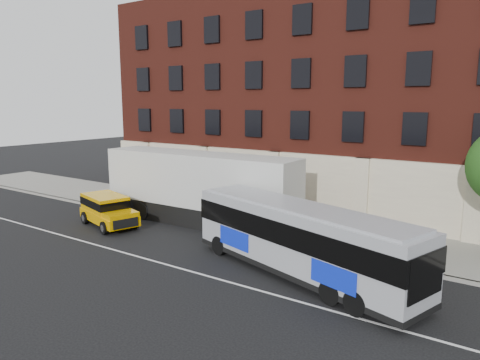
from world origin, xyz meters
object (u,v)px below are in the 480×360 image
Objects in this scene: city_bus at (300,238)px; shipping_container at (199,189)px; yellow_suv at (107,208)px; sign_pole at (123,191)px.

city_bus is 9.99m from shipping_container.
city_bus is 13.30m from yellow_suv.
yellow_suv is at bearing -57.48° from sign_pole.
shipping_container reaches higher than yellow_suv.
yellow_suv is 5.63m from shipping_container.
city_bus is at bearing -2.58° from yellow_suv.
shipping_container is (4.21, 3.58, 1.10)m from yellow_suv.
city_bus is 2.36× the size of yellow_suv.
yellow_suv is 0.38× the size of shipping_container.
shipping_container reaches higher than sign_pole.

